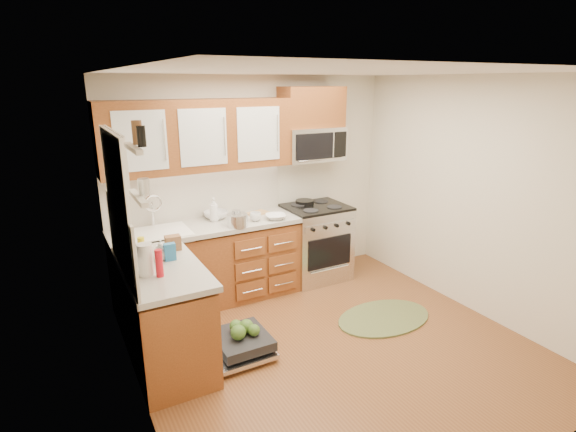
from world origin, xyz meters
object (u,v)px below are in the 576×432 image
rug (384,318)px  stock_pot (237,220)px  dishwasher (238,345)px  cutting_board (257,213)px  skillet (305,202)px  bowl_b (216,215)px  sink (160,244)px  paper_towel_roll (146,260)px  range (316,242)px  microwave (312,144)px  bowl_a (276,217)px  cup (256,217)px  upper_cabinets (198,136)px

rug → stock_pot: bearing=139.0°
dishwasher → cutting_board: 1.70m
skillet → bowl_b: bowl_b is taller
sink → paper_towel_roll: bearing=-108.0°
cutting_board → bowl_b: (-0.50, 0.05, 0.03)m
range → bowl_b: size_ratio=3.48×
microwave → bowl_a: (-0.65, -0.30, -0.75)m
paper_towel_roll → bowl_a: 1.83m
stock_pot → cutting_board: size_ratio=0.89×
microwave → rug: (0.08, -1.39, -1.69)m
cutting_board → cup: (-0.14, -0.25, 0.04)m
rug → upper_cabinets: bearing=136.5°
skillet → bowl_a: skillet is taller
microwave → dishwasher: microwave is taller
cutting_board → cup: bearing=-119.1°
stock_pot → bowl_b: stock_pot is taller
rug → cup: 1.77m
rug → bowl_a: 1.61m
range → rug: (0.08, -1.27, -0.46)m
microwave → stock_pot: bearing=-163.8°
range → paper_towel_roll: paper_towel_roll is taller
upper_cabinets → skillet: size_ratio=8.78×
cutting_board → range: bearing=-9.2°
microwave → cup: microwave is taller
rug → cup: bearing=130.3°
microwave → stock_pot: (-1.14, -0.33, -0.71)m
sink → dishwasher: 1.38m
bowl_b → sink: bearing=-165.4°
bowl_a → cup: size_ratio=1.80×
range → paper_towel_roll: (-2.27, -1.04, 0.58)m
sink → rug: sink is taller
skillet → rug: bearing=-84.2°
dishwasher → paper_towel_roll: (-0.73, 0.09, 0.96)m
microwave → sink: (-1.93, -0.13, -0.90)m
upper_cabinets → cutting_board: (0.66, -0.02, -0.94)m
upper_cabinets → bowl_a: size_ratio=9.01×
upper_cabinets → range: (1.41, -0.15, -1.40)m
rug → paper_towel_roll: 2.58m
upper_cabinets → cup: 1.08m
sink → stock_pot: stock_pot is taller
range → sink: range is taller
microwave → cup: bearing=-164.2°
stock_pot → cup: 0.27m
stock_pot → cutting_board: stock_pot is taller
upper_cabinets → cup: (0.52, -0.28, -0.90)m
upper_cabinets → sink: size_ratio=3.31×
upper_cabinets → range: size_ratio=2.16×
paper_towel_roll → sink: bearing=72.0°
stock_pot → bowl_b: size_ratio=0.82×
upper_cabinets → range: bearing=-5.9°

